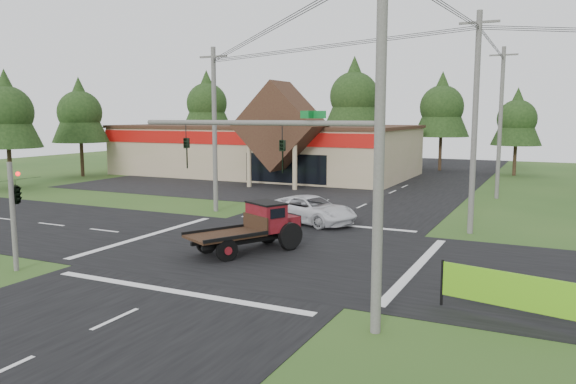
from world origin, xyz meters
The scene contains 21 objects.
ground centered at (0.00, 0.00, 0.00)m, with size 120.00×120.00×0.00m, color #27491A.
road_ns centered at (0.00, 0.00, 0.01)m, with size 12.00×120.00×0.02m, color black.
road_ew centered at (0.00, 0.00, 0.01)m, with size 120.00×12.00×0.02m, color black.
parking_apron centered at (-14.00, 19.00, 0.01)m, with size 28.00×14.00×0.02m, color black.
cvs_building centered at (-15.70, 29.57, 2.78)m, with size 30.40×18.20×9.19m.
traffic_signal_mast centered at (5.82, -7.50, 4.43)m, with size 8.12×0.24×7.00m.
traffic_signal_corner centered at (-7.50, -7.32, 3.52)m, with size 0.53×2.48×4.40m.
utility_pole_nr centered at (7.50, -7.50, 5.64)m, with size 2.00×0.30×11.00m.
utility_pole_nw centered at (-8.00, 8.00, 5.39)m, with size 2.00×0.30×10.50m.
utility_pole_ne centered at (8.00, 8.00, 5.89)m, with size 2.00×0.30×11.50m.
utility_pole_n centered at (8.00, 22.00, 5.74)m, with size 2.00×0.30×11.20m.
tree_row_a centered at (-30.00, 40.00, 8.05)m, with size 6.72×6.72×12.12m.
tree_row_b centered at (-20.00, 42.00, 6.70)m, with size 5.60×5.60×10.10m.
tree_row_c centered at (-10.00, 41.00, 8.72)m, with size 7.28×7.28×13.13m.
tree_row_d centered at (0.00, 42.00, 7.38)m, with size 6.16×6.16×11.11m.
tree_row_e centered at (8.00, 40.00, 6.03)m, with size 5.04×5.04×9.09m.
tree_side_w centered at (-32.00, 20.00, 6.70)m, with size 5.60×5.60×10.10m.
tree_side_w_near centered at (-30.00, 10.00, 6.70)m, with size 5.60×5.60×10.10m.
antique_flatbed_truck centered at (-0.61, -0.81, 1.14)m, with size 2.07×5.43×2.27m, color #580C0E, non-canonical shape.
roadside_banner centered at (10.96, -4.79, 0.78)m, with size 4.54×0.13×1.55m, color #60AD17, non-canonical shape.
white_pickup centered at (-0.78, 6.96, 0.79)m, with size 2.62×5.67×1.58m, color silver.
Camera 1 is at (11.95, -22.60, 6.23)m, focal length 35.00 mm.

